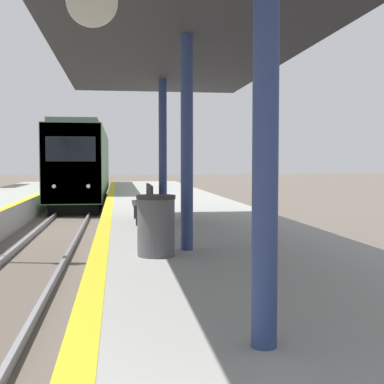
# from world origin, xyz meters

# --- Properties ---
(train) EXTENTS (2.60, 17.54, 4.32)m
(train) POSITION_xyz_m (0.00, 30.76, 2.20)
(train) COLOR black
(train) RESTS_ON ground
(station_canopy) EXTENTS (4.70, 14.31, 3.77)m
(station_canopy) POSITION_xyz_m (3.11, 7.75, 4.51)
(station_canopy) COLOR navy
(station_canopy) RESTS_ON platform_right
(trash_bin) EXTENTS (0.62, 0.62, 0.96)m
(trash_bin) POSITION_xyz_m (2.55, 7.24, 1.38)
(trash_bin) COLOR #4C4C51
(trash_bin) RESTS_ON platform_right
(bench) EXTENTS (0.44, 1.87, 0.92)m
(bench) POSITION_xyz_m (2.62, 12.07, 1.40)
(bench) COLOR #28282D
(bench) RESTS_ON platform_right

